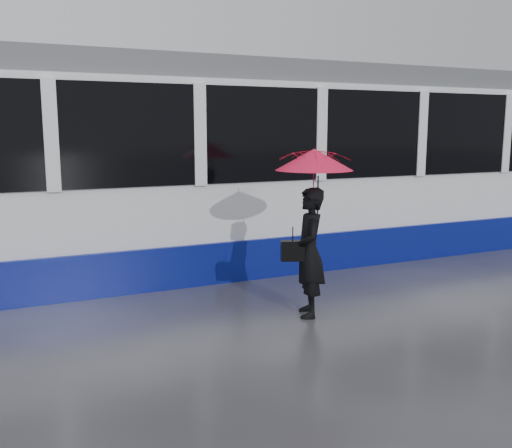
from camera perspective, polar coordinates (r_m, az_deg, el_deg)
name	(u,v)px	position (r m, az deg, el deg)	size (l,w,h in m)	color
ground	(183,317)	(7.15, -7.34, -9.22)	(90.00, 90.00, 0.00)	#2B2B31
rails	(136,271)	(9.48, -11.93, -4.62)	(34.00, 1.51, 0.02)	#3F3D38
tram	(309,165)	(10.40, 5.31, 5.87)	(26.00, 2.56, 3.35)	white
woman	(309,252)	(6.99, 5.34, -2.85)	(0.58, 0.38, 1.59)	black
umbrella	(314,175)	(6.88, 5.82, 4.93)	(1.21, 1.21, 1.07)	#E9137C
handbag	(293,251)	(6.90, 3.68, -2.67)	(0.31, 0.22, 0.43)	black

